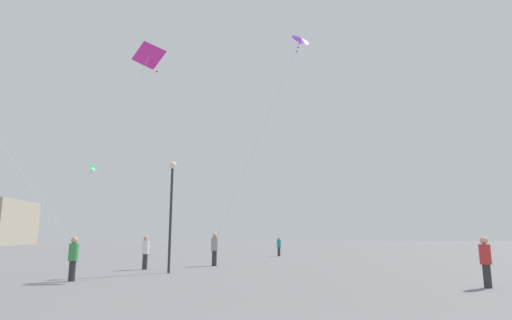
# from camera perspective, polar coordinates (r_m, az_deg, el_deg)

# --- Properties ---
(person_in_teal) EXTENTS (0.34, 0.34, 1.58)m
(person_in_teal) POSITION_cam_1_polar(r_m,az_deg,el_deg) (35.66, 3.17, -11.67)
(person_in_teal) COLOR #2D2D33
(person_in_teal) RESTS_ON ground_plane
(person_in_white) EXTENTS (0.36, 0.36, 1.66)m
(person_in_white) POSITION_cam_1_polar(r_m,az_deg,el_deg) (22.04, -14.97, -11.98)
(person_in_white) COLOR #2D2D33
(person_in_white) RESTS_ON ground_plane
(person_in_grey) EXTENTS (0.40, 0.40, 1.83)m
(person_in_grey) POSITION_cam_1_polar(r_m,az_deg,el_deg) (23.98, -5.73, -11.91)
(person_in_grey) COLOR #2D2D33
(person_in_grey) RESTS_ON ground_plane
(person_in_red) EXTENTS (0.35, 0.35, 1.61)m
(person_in_red) POSITION_cam_1_polar(r_m,az_deg,el_deg) (15.68, 29.02, -11.90)
(person_in_red) COLOR #2D2D33
(person_in_red) RESTS_ON ground_plane
(person_in_green) EXTENTS (0.35, 0.35, 1.61)m
(person_in_green) POSITION_cam_1_polar(r_m,az_deg,el_deg) (17.25, -23.83, -12.07)
(person_in_green) COLOR #2D2D33
(person_in_green) RESTS_ON ground_plane
(kite_violet_diamond) EXTENTS (5.60, 2.06, 12.21)m
(kite_violet_diamond) POSITION_cam_1_polar(r_m,az_deg,el_deg) (25.43, 6.07, 15.98)
(kite_violet_diamond) COLOR purple
(kite_emerald_diamond) EXTENTS (17.84, 4.78, 7.22)m
(kite_emerald_diamond) POSITION_cam_1_polar(r_m,az_deg,el_deg) (42.31, -20.94, -1.16)
(kite_emerald_diamond) COLOR green
(kite_magenta_delta) EXTENTS (2.79, 2.48, 8.89)m
(kite_magenta_delta) POSITION_cam_1_polar(r_m,az_deg,el_deg) (20.13, -14.53, 13.39)
(kite_magenta_delta) COLOR #D12899
(lamppost_east) EXTENTS (0.36, 0.36, 5.11)m
(lamppost_east) POSITION_cam_1_polar(r_m,az_deg,el_deg) (19.72, -11.56, -5.04)
(lamppost_east) COLOR #2D2D30
(lamppost_east) RESTS_ON ground_plane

